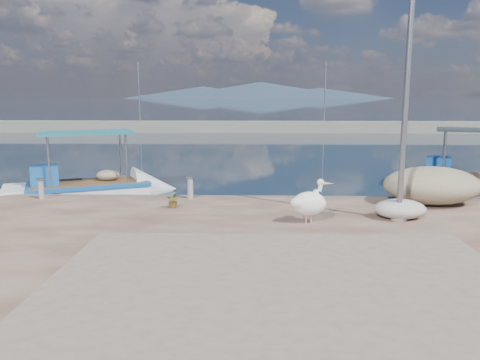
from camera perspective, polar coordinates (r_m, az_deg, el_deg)
name	(u,v)px	position (r m, az deg, el deg)	size (l,w,h in m)	color
ground	(235,259)	(11.68, -0.56, -9.66)	(1400.00, 1400.00, 0.00)	#162635
quay_patch	(284,291)	(8.71, 5.40, -13.30)	(9.00, 7.00, 0.01)	gray
breakwater	(250,127)	(51.08, 1.21, 6.51)	(120.00, 2.20, 7.50)	gray
mountains	(257,91)	(661.00, 2.08, 10.78)	(370.00, 280.00, 22.00)	#28384C
boat_left	(87,192)	(19.41, -18.12, -1.35)	(6.61, 4.44, 3.04)	white
boat_right	(475,185)	(22.25, 26.77, -0.51)	(6.63, 4.12, 3.03)	white
pelican	(310,203)	(12.99, 8.50, -2.75)	(1.28, 0.87, 1.22)	tan
lamp_post	(405,102)	(13.61, 19.52, 8.93)	(0.44, 0.96, 7.00)	gray
bollard_near	(190,187)	(16.01, -6.08, -0.80)	(0.25, 0.25, 0.77)	gray
bollard_far	(41,188)	(17.27, -23.10, -0.88)	(0.23, 0.23, 0.71)	gray
potted_plant	(174,200)	(14.80, -8.10, -2.47)	(0.43, 0.37, 0.48)	#33722D
net_pile_c	(432,185)	(16.37, 22.33, -0.61)	(3.09, 2.21, 1.21)	tan
net_pile_d	(400,209)	(14.17, 18.91, -3.36)	(1.47, 1.10, 0.55)	beige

